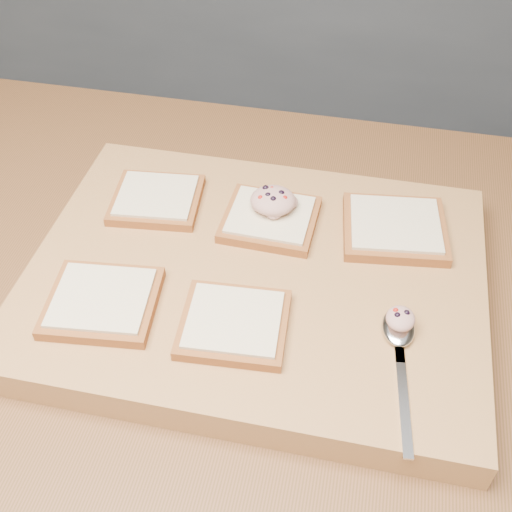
{
  "coord_description": "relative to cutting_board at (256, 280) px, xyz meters",
  "views": [
    {
      "loc": [
        -0.04,
        -0.52,
        1.49
      ],
      "look_at": [
        -0.15,
        -0.01,
        0.96
      ],
      "focal_mm": 45.0,
      "sensor_mm": 36.0,
      "label": 1
    }
  ],
  "objects": [
    {
      "name": "cutting_board",
      "position": [
        0.0,
        0.0,
        0.0
      ],
      "size": [
        0.53,
        0.41,
        0.04
      ],
      "primitive_type": "cube",
      "color": "#AD7E4A",
      "rests_on": "island_counter"
    },
    {
      "name": "back_counter",
      "position": [
        0.15,
        1.44,
        -0.45
      ],
      "size": [
        3.6,
        0.62,
        0.94
      ],
      "color": "slate",
      "rests_on": "ground"
    },
    {
      "name": "tuna_salad_dollop",
      "position": [
        0.0,
        0.09,
        0.05
      ],
      "size": [
        0.06,
        0.05,
        0.03
      ],
      "color": "tan",
      "rests_on": "bread_far_center"
    },
    {
      "name": "island_counter",
      "position": [
        0.15,
        0.01,
        -0.47
      ],
      "size": [
        2.0,
        0.8,
        0.9
      ],
      "color": "slate",
      "rests_on": "ground"
    },
    {
      "name": "bread_near_center",
      "position": [
        -0.0,
        -0.09,
        0.03
      ],
      "size": [
        0.12,
        0.11,
        0.02
      ],
      "color": "brown",
      "rests_on": "cutting_board"
    },
    {
      "name": "bread_far_left",
      "position": [
        -0.15,
        0.09,
        0.03
      ],
      "size": [
        0.12,
        0.11,
        0.02
      ],
      "color": "brown",
      "rests_on": "cutting_board"
    },
    {
      "name": "spoon",
      "position": [
        0.17,
        -0.07,
        0.03
      ],
      "size": [
        0.04,
        0.18,
        0.01
      ],
      "color": "silver",
      "rests_on": "cutting_board"
    },
    {
      "name": "bread_near_left",
      "position": [
        -0.15,
        -0.09,
        0.03
      ],
      "size": [
        0.13,
        0.12,
        0.02
      ],
      "color": "brown",
      "rests_on": "cutting_board"
    },
    {
      "name": "bread_far_right",
      "position": [
        0.16,
        0.1,
        0.03
      ],
      "size": [
        0.14,
        0.13,
        0.02
      ],
      "color": "brown",
      "rests_on": "cutting_board"
    },
    {
      "name": "spoon_salad",
      "position": [
        0.17,
        -0.06,
        0.04
      ],
      "size": [
        0.03,
        0.03,
        0.02
      ],
      "color": "tan",
      "rests_on": "spoon"
    },
    {
      "name": "bread_far_center",
      "position": [
        0.0,
        0.08,
        0.03
      ],
      "size": [
        0.12,
        0.11,
        0.02
      ],
      "color": "brown",
      "rests_on": "cutting_board"
    }
  ]
}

